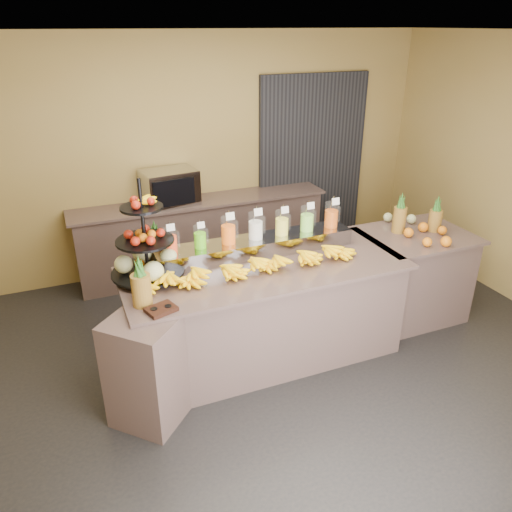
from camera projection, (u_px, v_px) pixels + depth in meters
ground at (278, 373)px, 4.49m from camera, size 6.00×6.00×0.00m
room_envelope at (264, 145)px, 4.41m from camera, size 6.04×5.02×2.82m
buffet_counter at (255, 317)px, 4.47m from camera, size 2.75×1.25×0.93m
right_counter at (410, 275)px, 5.21m from camera, size 1.08×0.88×0.93m
back_ledge at (203, 236)px, 6.17m from camera, size 3.10×0.55×0.93m
pitcher_tray at (256, 246)px, 4.55m from camera, size 1.85×0.30×0.15m
juice_pitcher_orange_a at (170, 242)px, 4.21m from camera, size 0.12×0.12×0.29m
juice_pitcher_green at (200, 238)px, 4.30m from camera, size 0.11×0.11×0.27m
juice_pitcher_orange_b at (228, 232)px, 4.39m from camera, size 0.13×0.14×0.32m
juice_pitcher_milk at (256, 228)px, 4.48m from camera, size 0.13×0.14×0.32m
juice_pitcher_lemon at (282, 224)px, 4.57m from camera, size 0.12×0.13×0.30m
juice_pitcher_lime at (307, 220)px, 4.66m from camera, size 0.13×0.13×0.31m
juice_pitcher_orange_c at (331, 216)px, 4.75m from camera, size 0.13×0.14×0.32m
banana_heap at (250, 263)px, 4.22m from camera, size 2.02×0.18×0.17m
fruit_stand at (151, 253)px, 4.09m from camera, size 0.71×0.71×0.85m
condiment_caddy at (161, 309)px, 3.66m from camera, size 0.25×0.22×0.03m
pineapple_left_a at (141, 287)px, 3.69m from camera, size 0.15×0.15×0.41m
pineapple_left_b at (156, 248)px, 4.33m from camera, size 0.14×0.14×0.41m
right_fruit_pile at (422, 228)px, 4.94m from camera, size 0.50×0.48×0.26m
oven_warmer at (170, 187)px, 5.76m from camera, size 0.65×0.50×0.40m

